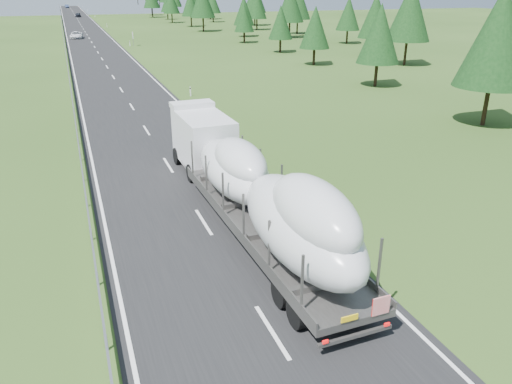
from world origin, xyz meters
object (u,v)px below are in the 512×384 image
object	(u,v)px
highway_sign	(133,36)
boat_truck	(251,182)
distant_car_dark	(78,15)
distant_car_blue	(67,6)
distant_van	(76,35)

from	to	relation	value
highway_sign	boat_truck	world-z (taller)	boat_truck
highway_sign	boat_truck	size ratio (longest dim) A/B	0.12
highway_sign	distant_car_dark	xyz separation A→B (m)	(-6.39, 104.21, -1.04)
boat_truck	distant_car_blue	bearing A→B (deg)	90.73
boat_truck	distant_car_blue	xyz separation A→B (m)	(-3.49, 275.20, -1.63)
distant_car_dark	distant_car_blue	xyz separation A→B (m)	(-2.33, 89.48, 0.04)
boat_truck	distant_car_blue	distance (m)	275.22
boat_truck	distant_car_dark	xyz separation A→B (m)	(-1.16, 185.71, -1.66)
highway_sign	boat_truck	xyz separation A→B (m)	(-5.23, -81.50, 0.62)
boat_truck	distant_car_dark	size ratio (longest dim) A/B	4.69
distant_van	distant_car_blue	distance (m)	174.26
distant_car_dark	distant_car_blue	world-z (taller)	distant_car_blue
distant_van	distant_car_dark	xyz separation A→B (m)	(3.38, 84.77, 0.03)
highway_sign	distant_van	size ratio (longest dim) A/B	0.49
distant_car_blue	highway_sign	bearing A→B (deg)	-92.30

